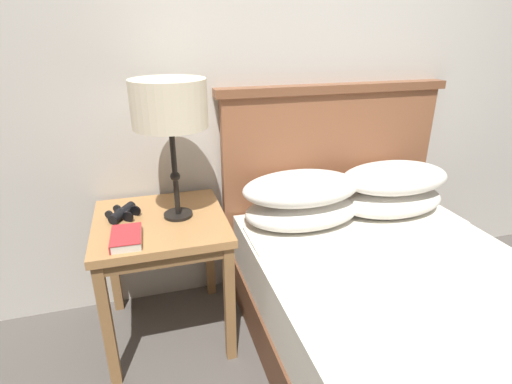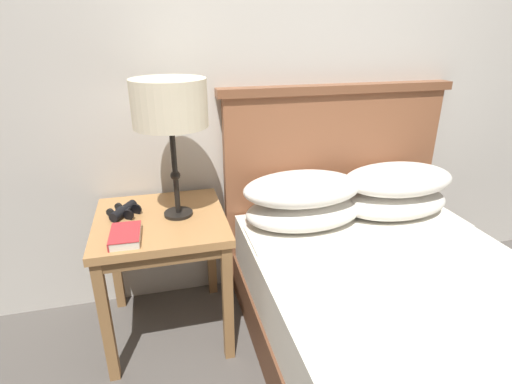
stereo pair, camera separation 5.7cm
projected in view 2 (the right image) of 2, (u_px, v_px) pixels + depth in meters
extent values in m
cube|color=beige|center=(264.00, 54.00, 1.99)|extent=(8.00, 0.06, 2.60)
cube|color=#AD7A47|center=(160.00, 221.00, 1.81)|extent=(0.58, 0.58, 0.04)
cube|color=brown|center=(161.00, 229.00, 1.83)|extent=(0.55, 0.55, 0.05)
cube|color=olive|center=(106.00, 323.00, 1.64)|extent=(0.04, 0.04, 0.59)
cube|color=olive|center=(228.00, 303.00, 1.76)|extent=(0.04, 0.04, 0.59)
cube|color=olive|center=(115.00, 259.00, 2.10)|extent=(0.04, 0.04, 0.59)
cube|color=olive|center=(211.00, 246.00, 2.22)|extent=(0.04, 0.04, 0.59)
cube|color=brown|center=(414.00, 368.00, 1.66)|extent=(1.18, 1.75, 0.23)
cube|color=silver|center=(423.00, 321.00, 1.57)|extent=(1.16, 1.71, 0.26)
cube|color=white|center=(359.00, 227.00, 2.01)|extent=(1.14, 0.28, 0.01)
cube|color=brown|center=(331.00, 190.00, 2.30)|extent=(1.24, 0.06, 1.11)
cube|color=brown|center=(339.00, 89.00, 2.08)|extent=(1.30, 0.10, 0.04)
ellipsoid|color=silver|center=(304.00, 212.00, 2.02)|extent=(0.60, 0.36, 0.15)
ellipsoid|color=silver|center=(393.00, 201.00, 2.14)|extent=(0.60, 0.36, 0.15)
ellipsoid|color=silver|center=(303.00, 188.00, 1.97)|extent=(0.60, 0.36, 0.15)
ellipsoid|color=silver|center=(398.00, 179.00, 2.09)|extent=(0.60, 0.36, 0.15)
cylinder|color=black|center=(179.00, 213.00, 1.83)|extent=(0.13, 0.13, 0.01)
cylinder|color=black|center=(175.00, 171.00, 1.75)|extent=(0.02, 0.02, 0.40)
sphere|color=black|center=(175.00, 175.00, 1.76)|extent=(0.04, 0.04, 0.04)
cylinder|color=beige|center=(169.00, 103.00, 1.63)|extent=(0.31, 0.31, 0.20)
cube|color=silver|center=(126.00, 236.00, 1.61)|extent=(0.12, 0.19, 0.03)
cube|color=#B2282D|center=(125.00, 232.00, 1.60)|extent=(0.12, 0.19, 0.00)
cube|color=#B2282D|center=(111.00, 237.00, 1.60)|extent=(0.01, 0.19, 0.03)
cylinder|color=black|center=(119.00, 214.00, 1.79)|extent=(0.09, 0.10, 0.04)
cylinder|color=black|center=(129.00, 215.00, 1.78)|extent=(0.05, 0.03, 0.05)
cylinder|color=black|center=(110.00, 212.00, 1.80)|extent=(0.04, 0.03, 0.04)
cylinder|color=black|center=(127.00, 208.00, 1.85)|extent=(0.09, 0.10, 0.04)
cylinder|color=black|center=(136.00, 209.00, 1.83)|extent=(0.05, 0.03, 0.05)
cylinder|color=black|center=(119.00, 207.00, 1.86)|extent=(0.04, 0.03, 0.04)
cube|color=black|center=(123.00, 209.00, 1.81)|extent=(0.07, 0.06, 0.01)
cylinder|color=black|center=(123.00, 208.00, 1.81)|extent=(0.02, 0.02, 0.02)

